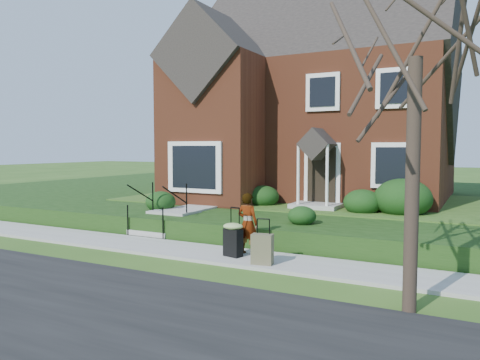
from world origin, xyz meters
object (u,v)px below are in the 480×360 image
Objects in this scene: woman at (248,223)px; tree_verge at (416,32)px; front_steps at (166,219)px; suitcase_black at (233,237)px; suitcase_olive at (262,249)px.

woman is 5.90m from tree_verge.
front_steps is 9.48m from tree_verge.
suitcase_black is (3.46, -1.97, 0.06)m from front_steps.
front_steps is 1.70× the size of suitcase_black.
suitcase_black is 1.16× the size of suitcase_olive.
suitcase_black is (-0.19, -0.40, -0.29)m from woman.
suitcase_olive is 0.16× the size of tree_verge.
tree_verge is at bearing 157.14° from woman.
suitcase_black is at bearing 149.87° from suitcase_olive.
woman is at bearing 151.73° from tree_verge.
suitcase_olive is at bearing -27.87° from front_steps.
woman reaches higher than front_steps.
front_steps is 0.31× the size of tree_verge.
tree_verge is (4.26, -1.79, 3.96)m from suitcase_black.
tree_verge is at bearing -32.67° from suitcase_olive.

